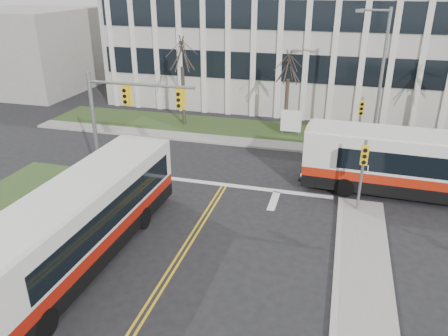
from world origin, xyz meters
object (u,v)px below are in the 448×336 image
directory_sign (291,121)px  bus_main (78,226)px  newspaper_box_red (33,230)px  bus_cross (427,167)px  streetlight (379,74)px

directory_sign → bus_main: (-6.26, -17.88, 0.49)m
directory_sign → newspaper_box_red: directory_sign is taller
bus_main → newspaper_box_red: (-3.04, 0.91, -1.19)m
newspaper_box_red → directory_sign: bearing=56.2°
directory_sign → bus_cross: bearing=-44.2°
streetlight → newspaper_box_red: 22.08m
bus_main → bus_cross: bearing=36.4°
bus_cross → newspaper_box_red: size_ratio=13.30×
bus_cross → newspaper_box_red: (-17.36, -9.12, -1.21)m
bus_main → bus_cross: 17.48m
bus_main → newspaper_box_red: bus_main is taller
streetlight → bus_cross: 7.85m
bus_main → newspaper_box_red: size_ratio=13.13×
directory_sign → newspaper_box_red: 19.36m
directory_sign → bus_main: size_ratio=0.16×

